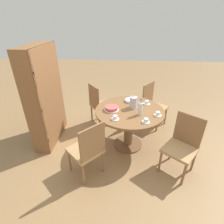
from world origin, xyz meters
TOP-DOWN VIEW (x-y plane):
  - ground_plane at (0.00, 0.00)m, footprint 14.00×14.00m
  - dining_table at (0.00, 0.00)m, footprint 1.15×1.15m
  - chair_a at (-0.72, 0.58)m, footprint 0.59×0.59m
  - chair_b at (-0.51, -0.77)m, footprint 0.59×0.59m
  - chair_c at (0.78, -0.50)m, footprint 0.59×0.59m
  - chair_d at (0.69, 0.61)m, footprint 0.59×0.59m
  - bookshelf at (0.11, 1.45)m, footprint 0.93×0.28m
  - coffee_pot at (0.08, -0.06)m, footprint 0.13×0.13m
  - water_bottle at (-0.15, -0.16)m, footprint 0.07×0.07m
  - cake_main at (-0.03, 0.30)m, footprint 0.24×0.24m
  - cup_a at (0.25, -0.30)m, footprint 0.12×0.12m
  - cup_b at (-0.32, 0.22)m, footprint 0.12×0.12m
  - cup_c at (-0.15, -0.44)m, footprint 0.12×0.12m
  - cup_d at (-0.37, -0.23)m, footprint 0.12×0.12m
  - plate_stack at (0.33, -0.01)m, footprint 0.19×0.19m

SIDE VIEW (x-z plane):
  - ground_plane at x=0.00m, z-range 0.00..0.00m
  - chair_a at x=-0.72m, z-range 0.02..0.92m
  - chair_b at x=-0.51m, z-range 0.02..0.92m
  - chair_c at x=0.78m, z-range 0.02..0.92m
  - chair_d at x=0.69m, z-range 0.02..0.92m
  - dining_table at x=0.00m, z-range 0.19..0.92m
  - plate_stack at x=0.33m, z-range 0.73..0.77m
  - cup_a at x=0.25m, z-range 0.73..0.79m
  - cup_b at x=-0.32m, z-range 0.73..0.79m
  - cup_c at x=-0.15m, z-range 0.73..0.79m
  - cup_d at x=-0.37m, z-range 0.73..0.79m
  - cake_main at x=-0.03m, z-range 0.73..0.79m
  - coffee_pot at x=0.08m, z-range 0.72..0.96m
  - water_bottle at x=-0.15m, z-range 0.71..0.98m
  - bookshelf at x=0.11m, z-range -0.01..1.72m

